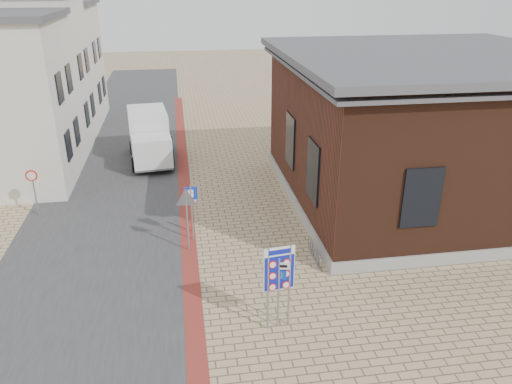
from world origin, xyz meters
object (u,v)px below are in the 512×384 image
object	(u,v)px
parking_sign	(191,203)
bollard	(192,220)
box_truck	(149,136)
border_sign	(279,271)
essen_sign	(279,282)
sedan	(161,150)

from	to	relation	value
parking_sign	bollard	size ratio (longest dim) A/B	2.20
box_truck	border_sign	size ratio (longest dim) A/B	1.98
box_truck	parking_sign	xyz separation A→B (m)	(1.99, -9.93, 0.20)
border_sign	bollard	distance (m)	7.05
border_sign	parking_sign	distance (m)	6.29
box_truck	essen_sign	world-z (taller)	box_truck
parking_sign	essen_sign	bearing A→B (deg)	-69.38
sedan	essen_sign	size ratio (longest dim) A/B	1.69
box_truck	essen_sign	distance (m)	16.34
border_sign	bollard	xyz separation A→B (m)	(-2.31, 6.50, -1.44)
sedan	border_sign	xyz separation A→B (m)	(3.71, -15.48, 1.31)
parking_sign	bollard	world-z (taller)	parking_sign
box_truck	essen_sign	size ratio (longest dim) A/B	2.26
box_truck	parking_sign	size ratio (longest dim) A/B	2.28
sedan	box_truck	world-z (taller)	box_truck
essen_sign	bollard	distance (m)	6.98
parking_sign	sedan	bearing A→B (deg)	97.29
essen_sign	sedan	bearing A→B (deg)	116.64
box_truck	bollard	xyz separation A→B (m)	(1.99, -9.27, -0.88)
sedan	parking_sign	bearing A→B (deg)	-83.21
border_sign	bollard	bearing A→B (deg)	102.06
sedan	parking_sign	world-z (taller)	parking_sign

